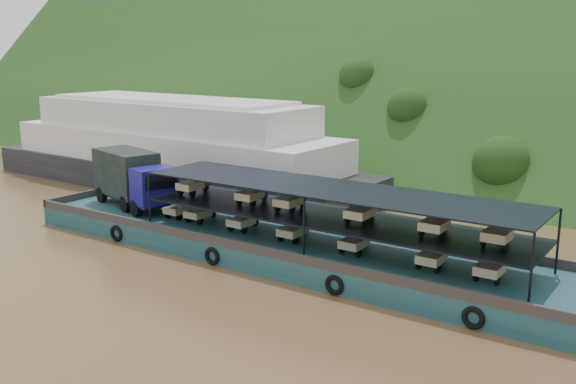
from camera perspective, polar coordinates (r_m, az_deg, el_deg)
The scene contains 4 objects.
ground at distance 37.60m, azimuth -0.08°, elevation -5.97°, with size 160.00×160.00×0.00m, color brown.
hillside at distance 69.44m, azimuth 17.04°, elevation 2.15°, with size 140.00×28.00×28.00m, color #1E3B15.
cargo_barge at distance 38.78m, azimuth -2.85°, elevation -3.44°, with size 35.00×7.18×5.04m.
passenger_ferry at distance 57.55m, azimuth -10.30°, elevation 3.85°, with size 38.96×10.86×7.83m.
Camera 1 is at (20.21, -29.33, 12.03)m, focal length 40.00 mm.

